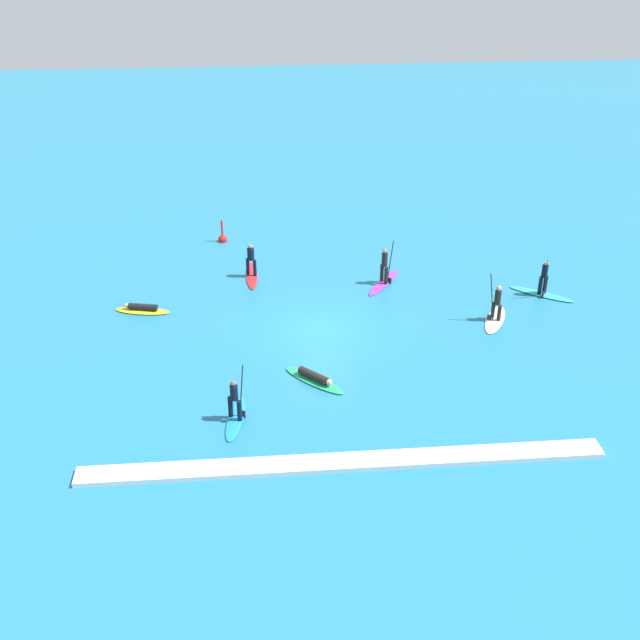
{
  "coord_description": "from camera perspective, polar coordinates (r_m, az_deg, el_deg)",
  "views": [
    {
      "loc": [
        -2.64,
        -30.44,
        17.26
      ],
      "look_at": [
        0.0,
        0.0,
        0.5
      ],
      "focal_mm": 44.19,
      "sensor_mm": 36.0,
      "label": 1
    }
  ],
  "objects": [
    {
      "name": "surfer_on_teal_board",
      "position": [
        39.41,
        15.8,
        2.29
      ],
      "size": [
        2.89,
        2.36,
        2.05
      ],
      "rotation": [
        0.0,
        0.0,
        5.64
      ],
      "color": "#33C6CC",
      "rests_on": "ground_plane"
    },
    {
      "name": "surfer_on_blue_board",
      "position": [
        29.29,
        -6.15,
        -6.5
      ],
      "size": [
        1.03,
        2.85,
        2.32
      ],
      "rotation": [
        0.0,
        0.0,
        1.41
      ],
      "color": "#1E8CD1",
      "rests_on": "ground_plane"
    },
    {
      "name": "surfer_on_green_board",
      "position": [
        31.41,
        -0.4,
        -4.25
      ],
      "size": [
        2.57,
        2.56,
        0.43
      ],
      "rotation": [
        0.0,
        0.0,
        5.5
      ],
      "color": "#23B266",
      "rests_on": "ground_plane"
    },
    {
      "name": "marker_buoy",
      "position": [
        44.38,
        -7.06,
        5.88
      ],
      "size": [
        0.49,
        0.49,
        1.37
      ],
      "color": "red",
      "rests_on": "ground_plane"
    },
    {
      "name": "surfer_on_white_board",
      "position": [
        36.55,
        12.61,
        0.53
      ],
      "size": [
        1.93,
        2.87,
        2.38
      ],
      "rotation": [
        0.0,
        0.0,
        4.26
      ],
      "color": "white",
      "rests_on": "ground_plane"
    },
    {
      "name": "surfer_on_yellow_board",
      "position": [
        37.45,
        -12.76,
        0.78
      ],
      "size": [
        2.67,
        1.26,
        0.41
      ],
      "rotation": [
        0.0,
        0.0,
        2.93
      ],
      "color": "yellow",
      "rests_on": "ground_plane"
    },
    {
      "name": "surfer_on_red_board",
      "position": [
        39.94,
        -4.99,
        3.77
      ],
      "size": [
        0.62,
        3.21,
        1.75
      ],
      "rotation": [
        0.0,
        0.0,
        1.59
      ],
      "color": "red",
      "rests_on": "ground_plane"
    },
    {
      "name": "wave_crest",
      "position": [
        27.28,
        1.73,
        -10.27
      ],
      "size": [
        18.03,
        0.9,
        0.18
      ],
      "primitive_type": "cube",
      "color": "white",
      "rests_on": "ground_plane"
    },
    {
      "name": "surfer_on_purple_board",
      "position": [
        39.17,
        4.67,
        3.28
      ],
      "size": [
        2.26,
        3.03,
        2.34
      ],
      "rotation": [
        0.0,
        0.0,
        0.99
      ],
      "color": "purple",
      "rests_on": "ground_plane"
    },
    {
      "name": "ground_plane",
      "position": [
        35.09,
        0.0,
        -0.72
      ],
      "size": [
        120.0,
        120.0,
        0.0
      ],
      "primitive_type": "plane",
      "color": "teal",
      "rests_on": "ground"
    }
  ]
}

